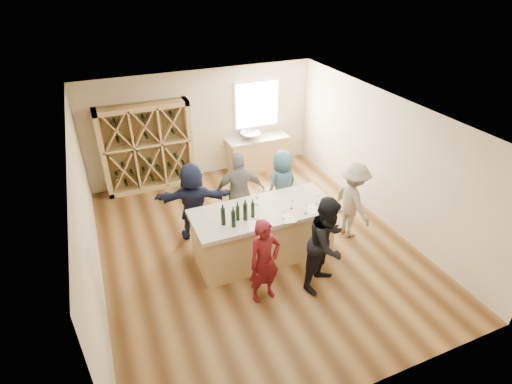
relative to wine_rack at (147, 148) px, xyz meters
name	(u,v)px	position (x,y,z in m)	size (l,w,h in m)	color
floor	(255,247)	(1.50, -3.27, -1.15)	(6.00, 7.00, 0.10)	brown
ceiling	(255,113)	(1.50, -3.27, 1.75)	(6.00, 7.00, 0.10)	white
wall_back	(202,124)	(1.50, 0.28, 0.30)	(6.00, 0.10, 2.80)	beige
wall_front	(371,325)	(1.50, -6.82, 0.30)	(6.00, 0.10, 2.80)	beige
wall_left	(83,223)	(-1.55, -3.27, 0.30)	(0.10, 7.00, 2.80)	beige
wall_right	(386,159)	(4.55, -3.27, 0.30)	(0.10, 7.00, 2.80)	beige
window_frame	(257,104)	(3.00, 0.20, 0.65)	(1.30, 0.06, 1.30)	white
window_pane	(257,105)	(3.00, 0.17, 0.65)	(1.18, 0.01, 1.18)	white
wine_rack	(147,148)	(0.00, 0.00, 0.00)	(2.20, 0.45, 2.20)	tan
back_counter_base	(257,154)	(2.90, -0.07, -0.67)	(1.60, 0.58, 0.86)	tan
back_counter_top	(257,139)	(2.90, -0.07, -0.21)	(1.70, 0.62, 0.06)	#ACA38D
sink	(250,135)	(2.70, -0.07, -0.09)	(0.54, 0.54, 0.19)	silver
faucet	(248,131)	(2.70, 0.11, -0.03)	(0.02, 0.02, 0.30)	silver
tasting_counter_base	(263,234)	(1.53, -3.61, -0.60)	(2.60, 1.00, 1.00)	tan
tasting_counter_top	(264,211)	(1.53, -3.61, -0.06)	(2.72, 1.12, 0.08)	#ACA38D
wine_bottle_a	(223,217)	(0.68, -3.77, 0.14)	(0.08, 0.08, 0.33)	black
wine_bottle_b	(233,219)	(0.83, -3.90, 0.14)	(0.08, 0.08, 0.32)	black
wine_bottle_c	(238,213)	(0.97, -3.73, 0.12)	(0.07, 0.07, 0.29)	black
wine_bottle_d	(245,212)	(1.09, -3.78, 0.15)	(0.08, 0.08, 0.33)	black
wine_bottle_e	(253,210)	(1.25, -3.75, 0.12)	(0.07, 0.07, 0.29)	black
wine_glass_a	(256,223)	(1.18, -4.07, 0.07)	(0.07, 0.07, 0.18)	white
wine_glass_b	(284,215)	(1.74, -4.02, 0.06)	(0.06, 0.06, 0.17)	white
wine_glass_c	(306,209)	(2.18, -4.03, 0.07)	(0.07, 0.07, 0.18)	white
wine_glass_d	(292,205)	(2.02, -3.78, 0.07)	(0.06, 0.06, 0.17)	white
wine_glass_e	(317,200)	(2.54, -3.83, 0.07)	(0.07, 0.07, 0.18)	white
tasting_menu_a	(256,225)	(1.20, -4.02, -0.02)	(0.23, 0.31, 0.00)	white
tasting_menu_b	(289,218)	(1.83, -4.05, -0.02)	(0.21, 0.29, 0.00)	white
tasting_menu_c	(312,209)	(2.38, -3.94, -0.02)	(0.24, 0.32, 0.00)	white
person_near_left	(264,262)	(1.08, -4.66, -0.30)	(0.58, 0.43, 1.59)	#590F14
person_near_right	(327,243)	(2.22, -4.75, -0.20)	(0.87, 0.48, 1.80)	black
person_server	(353,201)	(3.51, -3.66, -0.27)	(1.07, 0.50, 1.65)	gray
person_far_mid	(240,192)	(1.45, -2.55, -0.20)	(1.06, 0.54, 1.80)	slate
person_far_right	(282,185)	(2.48, -2.48, -0.30)	(0.79, 0.51, 1.61)	#335972
person_far_left	(193,202)	(0.47, -2.46, -0.25)	(1.58, 0.57, 1.70)	#191E38
wine_glass_f	(257,201)	(1.48, -3.41, 0.07)	(0.07, 0.07, 0.18)	white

